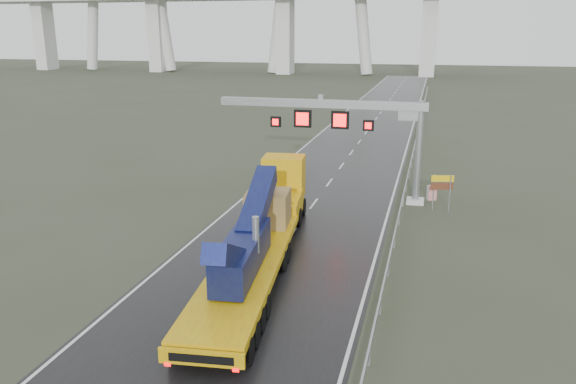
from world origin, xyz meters
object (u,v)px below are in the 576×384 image
(exit_sign_pair, at_px, (442,186))
(striped_barrier, at_px, (432,193))
(sign_gantry, at_px, (350,122))
(heavy_haul_truck, at_px, (264,222))

(exit_sign_pair, distance_m, striped_barrier, 2.94)
(striped_barrier, bearing_deg, sign_gantry, 168.69)
(sign_gantry, bearing_deg, heavy_haul_truck, -103.36)
(sign_gantry, xyz_separation_m, exit_sign_pair, (6.51, -1.49, -3.83))
(exit_sign_pair, xyz_separation_m, striped_barrier, (-0.62, 2.59, -1.25))
(sign_gantry, height_order, striped_barrier, sign_gantry)
(heavy_haul_truck, bearing_deg, exit_sign_pair, 41.35)
(heavy_haul_truck, height_order, exit_sign_pair, heavy_haul_truck)
(exit_sign_pair, bearing_deg, heavy_haul_truck, -145.07)
(striped_barrier, bearing_deg, exit_sign_pair, -98.40)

